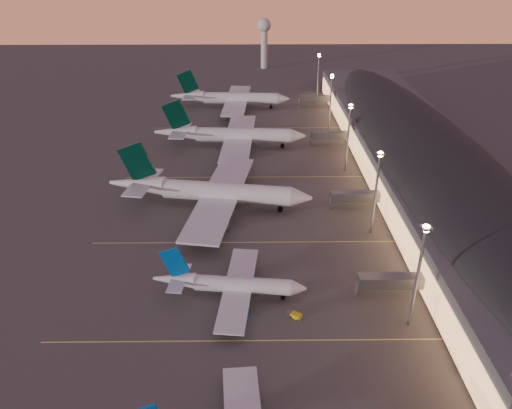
# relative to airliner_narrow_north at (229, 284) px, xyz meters

# --- Properties ---
(ground) EXTENTS (700.00, 700.00, 0.00)m
(ground) POSITION_rel_airliner_narrow_north_xyz_m (4.79, -10.49, -3.45)
(ground) COLOR #44423F
(airliner_narrow_north) EXTENTS (37.38, 33.56, 13.34)m
(airliner_narrow_north) POSITION_rel_airliner_narrow_north_xyz_m (0.00, 0.00, 0.00)
(airliner_narrow_north) COLOR silver
(airliner_narrow_north) RESTS_ON ground
(airliner_wide_near) EXTENTS (66.51, 61.29, 21.32)m
(airliner_wide_near) POSITION_rel_airliner_narrow_north_xyz_m (-8.11, 46.52, 2.04)
(airliner_wide_near) COLOR silver
(airliner_wide_near) RESTS_ON ground
(airliner_wide_mid) EXTENTS (63.34, 57.76, 20.27)m
(airliner_wide_mid) POSITION_rel_airliner_narrow_north_xyz_m (-3.25, 100.19, 1.77)
(airliner_wide_mid) COLOR silver
(airliner_wide_mid) RESTS_ON ground
(airliner_wide_far) EXTENTS (61.50, 56.08, 19.68)m
(airliner_wide_far) POSITION_rel_airliner_narrow_north_xyz_m (-5.22, 156.27, 1.62)
(airliner_wide_far) COLOR silver
(airliner_wide_far) RESTS_ON ground
(terminal_building) EXTENTS (56.35, 255.00, 17.46)m
(terminal_building) POSITION_rel_airliner_narrow_north_xyz_m (66.63, 61.98, 5.33)
(terminal_building) COLOR #4B4C51
(terminal_building) RESTS_ON ground
(light_masts) EXTENTS (2.20, 217.20, 25.90)m
(light_masts) POSITION_rel_airliner_narrow_north_xyz_m (40.79, 54.51, 14.11)
(light_masts) COLOR gray
(light_masts) RESTS_ON ground
(radar_tower) EXTENTS (9.00, 9.00, 32.50)m
(radar_tower) POSITION_rel_airliner_narrow_north_xyz_m (14.79, 249.51, 18.42)
(radar_tower) COLOR silver
(radar_tower) RESTS_ON ground
(lane_markings) EXTENTS (90.00, 180.36, 0.00)m
(lane_markings) POSITION_rel_airliner_narrow_north_xyz_m (4.79, 29.51, -3.44)
(lane_markings) COLOR #D8C659
(lane_markings) RESTS_ON ground
(baggage_tug_c) EXTENTS (3.79, 3.19, 1.08)m
(baggage_tug_c) POSITION_rel_airliner_narrow_north_xyz_m (15.13, -7.78, -2.95)
(baggage_tug_c) COLOR gold
(baggage_tug_c) RESTS_ON ground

